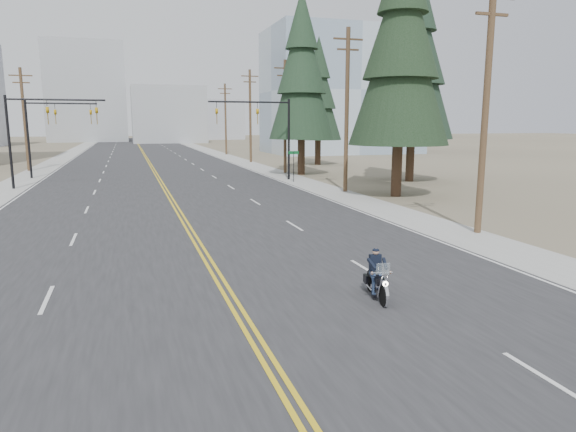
{
  "coord_description": "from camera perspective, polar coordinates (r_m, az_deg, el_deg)",
  "views": [
    {
      "loc": [
        -2.6,
        -11.29,
        4.95
      ],
      "look_at": [
        2.9,
        6.33,
        1.6
      ],
      "focal_mm": 32.0,
      "sensor_mm": 36.0,
      "label": 1
    }
  ],
  "objects": [
    {
      "name": "conifer_tall",
      "position": [
        50.14,
        1.53,
        15.98
      ],
      "size": [
        6.22,
        6.22,
        17.28
      ],
      "rotation": [
        0.0,
        0.0,
        0.11
      ],
      "color": "#382619",
      "rests_on": "ground"
    },
    {
      "name": "haze_bldg_c",
      "position": [
        128.62,
        2.04,
        12.09
      ],
      "size": [
        16.0,
        12.0,
        18.0
      ],
      "primitive_type": "cube",
      "color": "#B7BCC6",
      "rests_on": "ground"
    },
    {
      "name": "traffic_mast_right",
      "position": [
        44.81,
        -2.42,
        10.26
      ],
      "size": [
        7.1,
        0.26,
        7.0
      ],
      "color": "black",
      "rests_on": "ground"
    },
    {
      "name": "utility_pole_e",
      "position": [
        82.69,
        -6.95,
        10.76
      ],
      "size": [
        2.2,
        0.3,
        11.0
      ],
      "color": "brown",
      "rests_on": "ground"
    },
    {
      "name": "haze_bldg_b",
      "position": [
        136.72,
        -13.15,
        10.89
      ],
      "size": [
        18.0,
        14.0,
        14.0
      ],
      "primitive_type": "cube",
      "color": "#ADB2B7",
      "rests_on": "ground"
    },
    {
      "name": "traffic_mast_far",
      "position": [
        51.73,
        -25.15,
        9.25
      ],
      "size": [
        6.1,
        0.26,
        7.0
      ],
      "color": "black",
      "rests_on": "ground"
    },
    {
      "name": "sidewalk_left",
      "position": [
        81.93,
        -23.69,
        5.97
      ],
      "size": [
        3.0,
        200.0,
        0.01
      ],
      "primitive_type": "cube",
      "color": "#A5A5A0",
      "rests_on": "ground"
    },
    {
      "name": "road",
      "position": [
        81.48,
        -15.59,
        6.44
      ],
      "size": [
        20.0,
        200.0,
        0.01
      ],
      "primitive_type": "cube",
      "color": "#303033",
      "rests_on": "ground"
    },
    {
      "name": "utility_pole_d",
      "position": [
        66.05,
        -4.21,
        11.16
      ],
      "size": [
        2.2,
        0.3,
        11.5
      ],
      "color": "brown",
      "rests_on": "ground"
    },
    {
      "name": "conifer_mid",
      "position": [
        45.69,
        13.87,
        16.91
      ],
      "size": [
        6.83,
        6.83,
        18.2
      ],
      "rotation": [
        0.0,
        0.0,
        -0.03
      ],
      "color": "#382619",
      "rests_on": "ground"
    },
    {
      "name": "conifer_far",
      "position": [
        62.24,
        3.4,
        13.59
      ],
      "size": [
        5.56,
        5.56,
        14.9
      ],
      "rotation": [
        0.0,
        0.0,
        -0.27
      ],
      "color": "#382619",
      "rests_on": "ground"
    },
    {
      "name": "haze_bldg_e",
      "position": [
        163.64,
        -7.78,
        10.57
      ],
      "size": [
        14.0,
        14.0,
        12.0
      ],
      "primitive_type": "cube",
      "color": "#B7BCC6",
      "rests_on": "ground"
    },
    {
      "name": "utility_pole_b",
      "position": [
        37.49,
        6.55,
        11.8
      ],
      "size": [
        2.2,
        0.3,
        11.5
      ],
      "color": "brown",
      "rests_on": "ground"
    },
    {
      "name": "traffic_mast_left",
      "position": [
        43.76,
        -26.09,
        9.24
      ],
      "size": [
        7.1,
        0.26,
        7.0
      ],
      "color": "black",
      "rests_on": "ground"
    },
    {
      "name": "haze_bldg_d",
      "position": [
        151.8,
        -21.42,
        12.64
      ],
      "size": [
        20.0,
        15.0,
        26.0
      ],
      "primitive_type": "cube",
      "color": "#ADB2B7",
      "rests_on": "ground"
    },
    {
      "name": "sidewalk_right",
      "position": [
        82.66,
        -7.55,
        6.77
      ],
      "size": [
        3.0,
        200.0,
        0.01
      ],
      "primitive_type": "cube",
      "color": "#A5A5A0",
      "rests_on": "ground"
    },
    {
      "name": "street_sign",
      "position": [
        43.53,
        0.63,
        6.14
      ],
      "size": [
        0.9,
        0.06,
        2.62
      ],
      "color": "black",
      "rests_on": "ground"
    },
    {
      "name": "conifer_near",
      "position": [
        36.06,
        12.5,
        18.23
      ],
      "size": [
        6.63,
        6.63,
        17.55
      ],
      "rotation": [
        0.0,
        0.0,
        0.09
      ],
      "color": "#382619",
      "rests_on": "ground"
    },
    {
      "name": "motorcyclist",
      "position": [
        14.86,
        9.92,
        -6.44
      ],
      "size": [
        1.1,
        1.94,
        1.42
      ],
      "primitive_type": null,
      "rotation": [
        0.0,
        0.0,
        2.96
      ],
      "color": "black",
      "rests_on": "ground"
    },
    {
      "name": "ground_plane",
      "position": [
        12.6,
        -4.13,
        -12.87
      ],
      "size": [
        400.0,
        400.0,
        0.0
      ],
      "primitive_type": "plane",
      "color": "#776D56",
      "rests_on": "ground"
    },
    {
      "name": "utility_pole_c",
      "position": [
        51.56,
        -0.33,
        11.16
      ],
      "size": [
        2.2,
        0.3,
        11.0
      ],
      "color": "brown",
      "rests_on": "ground"
    },
    {
      "name": "utility_pole_left",
      "position": [
        60.12,
        -27.25,
        9.67
      ],
      "size": [
        2.2,
        0.3,
        10.5
      ],
      "color": "brown",
      "rests_on": "ground"
    },
    {
      "name": "utility_pole_a",
      "position": [
        24.51,
        21.13,
        11.44
      ],
      "size": [
        2.2,
        0.3,
        11.0
      ],
      "color": "brown",
      "rests_on": "ground"
    },
    {
      "name": "glass_building",
      "position": [
        88.49,
        5.86,
        13.51
      ],
      "size": [
        24.0,
        16.0,
        20.0
      ],
      "primitive_type": "cube",
      "color": "#9EB5CC",
      "rests_on": "ground"
    }
  ]
}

